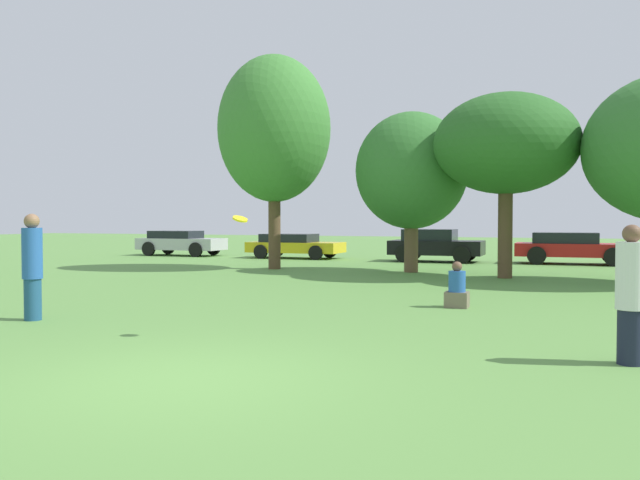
{
  "coord_description": "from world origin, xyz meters",
  "views": [
    {
      "loc": [
        4.1,
        -6.09,
        1.77
      ],
      "look_at": [
        -0.1,
        4.34,
        1.42
      ],
      "focal_mm": 36.74,
      "sensor_mm": 36.0,
      "label": 1
    }
  ],
  "objects_px": {
    "tree_1": "(411,171)",
    "parked_car_yellow": "(294,245)",
    "person_thrower": "(32,266)",
    "tree_2": "(506,144)",
    "bystander_sitting": "(457,289)",
    "parked_car_black": "(435,245)",
    "frisbee": "(240,219)",
    "tree_0": "(274,129)",
    "parked_car_red": "(572,247)",
    "person_catcher": "(631,295)",
    "parked_car_silver": "(180,242)"
  },
  "relations": [
    {
      "from": "bystander_sitting",
      "to": "parked_car_yellow",
      "type": "xyz_separation_m",
      "value": [
        -9.92,
        14.07,
        0.24
      ]
    },
    {
      "from": "parked_car_red",
      "to": "frisbee",
      "type": "bearing_deg",
      "value": -103.92
    },
    {
      "from": "person_thrower",
      "to": "frisbee",
      "type": "bearing_deg",
      "value": -2.76
    },
    {
      "from": "frisbee",
      "to": "parked_car_black",
      "type": "height_order",
      "value": "frisbee"
    },
    {
      "from": "person_thrower",
      "to": "parked_car_red",
      "type": "xyz_separation_m",
      "value": [
        8.56,
        19.03,
        -0.28
      ]
    },
    {
      "from": "person_thrower",
      "to": "bystander_sitting",
      "type": "height_order",
      "value": "person_thrower"
    },
    {
      "from": "tree_0",
      "to": "parked_car_silver",
      "type": "bearing_deg",
      "value": 142.92
    },
    {
      "from": "tree_0",
      "to": "parked_car_silver",
      "type": "height_order",
      "value": "tree_0"
    },
    {
      "from": "tree_0",
      "to": "tree_2",
      "type": "xyz_separation_m",
      "value": [
        8.04,
        -0.65,
        -0.94
      ]
    },
    {
      "from": "person_thrower",
      "to": "parked_car_black",
      "type": "height_order",
      "value": "person_thrower"
    },
    {
      "from": "frisbee",
      "to": "parked_car_black",
      "type": "xyz_separation_m",
      "value": [
        -1.04,
        18.67,
        -1.06
      ]
    },
    {
      "from": "parked_car_black",
      "to": "tree_1",
      "type": "bearing_deg",
      "value": -87.19
    },
    {
      "from": "frisbee",
      "to": "tree_1",
      "type": "distance_m",
      "value": 13.08
    },
    {
      "from": "frisbee",
      "to": "parked_car_red",
      "type": "distance_m",
      "value": 19.73
    },
    {
      "from": "parked_car_black",
      "to": "parked_car_silver",
      "type": "bearing_deg",
      "value": 178.87
    },
    {
      "from": "tree_1",
      "to": "parked_car_yellow",
      "type": "relative_size",
      "value": 1.24
    },
    {
      "from": "person_thrower",
      "to": "parked_car_yellow",
      "type": "distance_m",
      "value": 18.83
    },
    {
      "from": "person_catcher",
      "to": "tree_0",
      "type": "xyz_separation_m",
      "value": [
        -10.77,
        12.27,
        4.11
      ]
    },
    {
      "from": "parked_car_yellow",
      "to": "bystander_sitting",
      "type": "bearing_deg",
      "value": -56.08
    },
    {
      "from": "tree_0",
      "to": "parked_car_black",
      "type": "bearing_deg",
      "value": 54.11
    },
    {
      "from": "tree_2",
      "to": "bystander_sitting",
      "type": "bearing_deg",
      "value": -91.28
    },
    {
      "from": "parked_car_yellow",
      "to": "parked_car_black",
      "type": "height_order",
      "value": "parked_car_black"
    },
    {
      "from": "tree_0",
      "to": "parked_car_yellow",
      "type": "height_order",
      "value": "tree_0"
    },
    {
      "from": "parked_car_yellow",
      "to": "parked_car_black",
      "type": "relative_size",
      "value": 1.12
    },
    {
      "from": "person_thrower",
      "to": "tree_1",
      "type": "distance_m",
      "value": 13.5
    },
    {
      "from": "parked_car_red",
      "to": "person_catcher",
      "type": "bearing_deg",
      "value": -88.4
    },
    {
      "from": "bystander_sitting",
      "to": "tree_2",
      "type": "relative_size",
      "value": 0.17
    },
    {
      "from": "person_thrower",
      "to": "bystander_sitting",
      "type": "xyz_separation_m",
      "value": [
        6.62,
        4.46,
        -0.59
      ]
    },
    {
      "from": "tree_2",
      "to": "parked_car_black",
      "type": "relative_size",
      "value": 1.44
    },
    {
      "from": "parked_car_yellow",
      "to": "parked_car_black",
      "type": "bearing_deg",
      "value": -1.74
    },
    {
      "from": "frisbee",
      "to": "tree_0",
      "type": "height_order",
      "value": "tree_0"
    },
    {
      "from": "person_catcher",
      "to": "bystander_sitting",
      "type": "relative_size",
      "value": 1.84
    },
    {
      "from": "person_catcher",
      "to": "parked_car_yellow",
      "type": "distance_m",
      "value": 22.5
    },
    {
      "from": "parked_car_black",
      "to": "parked_car_red",
      "type": "bearing_deg",
      "value": 4.65
    },
    {
      "from": "frisbee",
      "to": "tree_1",
      "type": "bearing_deg",
      "value": 92.82
    },
    {
      "from": "person_catcher",
      "to": "frisbee",
      "type": "xyz_separation_m",
      "value": [
        -5.27,
        -0.23,
        0.92
      ]
    },
    {
      "from": "person_thrower",
      "to": "bystander_sitting",
      "type": "distance_m",
      "value": 8.0
    },
    {
      "from": "person_thrower",
      "to": "bystander_sitting",
      "type": "relative_size",
      "value": 2.02
    },
    {
      "from": "bystander_sitting",
      "to": "parked_car_silver",
      "type": "xyz_separation_m",
      "value": [
        -16.01,
        13.99,
        0.3
      ]
    },
    {
      "from": "bystander_sitting",
      "to": "tree_1",
      "type": "height_order",
      "value": "tree_1"
    },
    {
      "from": "person_thrower",
      "to": "frisbee",
      "type": "height_order",
      "value": "person_thrower"
    },
    {
      "from": "bystander_sitting",
      "to": "parked_car_black",
      "type": "bearing_deg",
      "value": 103.71
    },
    {
      "from": "parked_car_yellow",
      "to": "parked_car_black",
      "type": "xyz_separation_m",
      "value": [
        6.5,
        -0.06,
        0.12
      ]
    },
    {
      "from": "person_catcher",
      "to": "tree_2",
      "type": "xyz_separation_m",
      "value": [
        -2.73,
        11.62,
        3.17
      ]
    },
    {
      "from": "person_catcher",
      "to": "tree_2",
      "type": "relative_size",
      "value": 0.31
    },
    {
      "from": "person_catcher",
      "to": "parked_car_silver",
      "type": "xyz_separation_m",
      "value": [
        -18.9,
        18.41,
        -0.19
      ]
    },
    {
      "from": "tree_1",
      "to": "tree_2",
      "type": "bearing_deg",
      "value": -19.37
    },
    {
      "from": "parked_car_silver",
      "to": "tree_2",
      "type": "bearing_deg",
      "value": -24.03
    },
    {
      "from": "person_thrower",
      "to": "tree_0",
      "type": "distance_m",
      "value": 13.01
    },
    {
      "from": "tree_1",
      "to": "person_thrower",
      "type": "bearing_deg",
      "value": -105.74
    }
  ]
}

